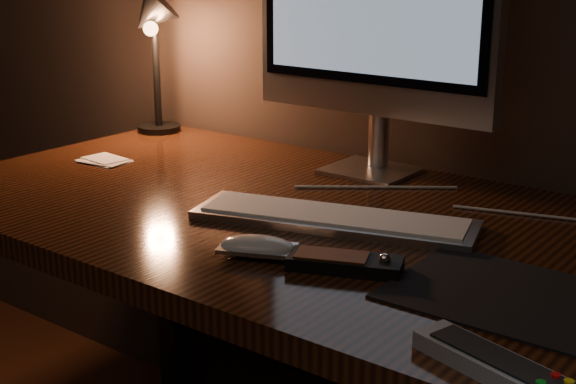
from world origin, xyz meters
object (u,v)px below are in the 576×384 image
Objects in this scene: keyboard at (334,218)px; tv_remote at (498,367)px; media_remote at (345,262)px; mouse at (258,249)px; monitor at (374,8)px; desk at (367,281)px; desk_lamp at (152,36)px.

tv_remote is at bearing -52.66° from keyboard.
mouse is at bearing 172.35° from media_remote.
media_remote is at bearing -61.91° from monitor.
desk is 14.39× the size of mouse.
keyboard is (-0.01, -0.09, 0.14)m from desk.
mouse is at bearing -108.19° from keyboard.
desk is 3.46× the size of keyboard.
monitor is at bearing 95.07° from keyboard.
tv_remote is at bearing -7.71° from desk_lamp.
keyboard is (0.12, -0.30, -0.31)m from monitor.
tv_remote is (0.29, -0.15, 0.00)m from media_remote.
mouse is at bearing -14.02° from desk_lamp.
desk is 0.51m from monitor.
keyboard is 4.16× the size of mouse.
mouse reaches higher than desk.
desk is 7.80× the size of tv_remote.
desk is at bearing 65.23° from keyboard.
media_remote is 0.48× the size of desk_lamp.
monitor is 4.88× the size of mouse.
monitor is at bearing 95.83° from media_remote.
monitor is 2.64× the size of tv_remote.
keyboard is 2.74× the size of media_remote.
keyboard is at bearing -1.89° from desk_lamp.
monitor is 0.59m from desk_lamp.
monitor reaches higher than media_remote.
desk_lamp is (-0.70, 0.28, 0.23)m from keyboard.
desk_lamp is (-0.72, 0.19, 0.36)m from desk.
mouse is (-0.01, -0.19, 0.00)m from keyboard.
desk_lamp is at bearing 141.83° from keyboard.
desk is at bearing 62.25° from mouse.
desk_lamp is at bearing 122.28° from mouse.
media_remote reaches higher than tv_remote.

